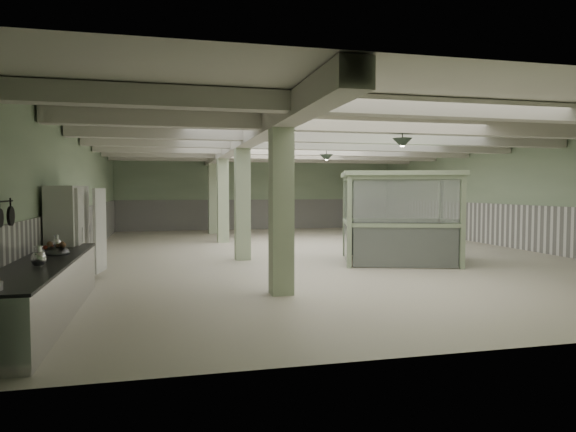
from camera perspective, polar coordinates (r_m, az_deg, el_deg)
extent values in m
plane|color=silver|center=(16.38, 3.11, -4.11)|extent=(20.00, 20.00, 0.00)
cube|color=silver|center=(16.33, 3.15, 8.53)|extent=(14.00, 20.00, 0.02)
cube|color=#9EB591|center=(25.99, -3.24, 2.50)|extent=(14.00, 0.02, 3.60)
cube|color=#9EB591|center=(7.28, 26.45, 0.91)|extent=(14.00, 0.02, 3.60)
cube|color=#9EB591|center=(15.74, -22.09, 1.96)|extent=(0.02, 20.00, 3.60)
cube|color=#9EB591|center=(19.47, 23.28, 2.09)|extent=(0.02, 20.00, 3.60)
cube|color=white|center=(15.79, -21.93, -1.85)|extent=(0.05, 19.90, 1.50)
cube|color=white|center=(19.49, 23.16, -0.99)|extent=(0.05, 19.90, 1.50)
cube|color=white|center=(26.00, -3.22, 0.18)|extent=(13.90, 0.05, 1.50)
cube|color=beige|center=(15.78, -5.67, 7.91)|extent=(0.45, 19.90, 0.40)
cube|color=beige|center=(9.43, 16.67, 11.38)|extent=(13.90, 0.35, 0.32)
cube|color=beige|center=(11.64, 10.37, 9.83)|extent=(13.90, 0.35, 0.32)
cube|color=beige|center=(13.95, 6.14, 8.72)|extent=(13.90, 0.35, 0.32)
cube|color=beige|center=(16.32, 3.14, 7.90)|extent=(13.90, 0.35, 0.32)
cube|color=beige|center=(18.72, 0.92, 7.27)|extent=(13.90, 0.35, 0.32)
cube|color=beige|center=(21.14, -0.79, 6.78)|extent=(13.90, 0.35, 0.32)
cube|color=beige|center=(23.58, -2.15, 6.39)|extent=(13.90, 0.35, 0.32)
cube|color=#B2C59F|center=(9.82, -0.76, 1.68)|extent=(0.42, 0.42, 3.60)
cube|color=#B2C59F|center=(14.73, -5.10, 2.11)|extent=(0.42, 0.42, 3.60)
cube|color=#B2C59F|center=(19.69, -7.26, 2.32)|extent=(0.42, 0.42, 3.60)
cube|color=#B2C59F|center=(23.67, -8.33, 2.42)|extent=(0.42, 0.42, 3.60)
cylinder|color=black|center=(8.28, -29.36, 1.40)|extent=(0.02, 1.20, 0.02)
cone|color=#29372C|center=(11.82, 12.59, 7.90)|extent=(0.44, 0.44, 0.22)
cone|color=#29372C|center=(16.91, 4.28, 6.46)|extent=(0.44, 0.44, 0.22)
cone|color=#29372C|center=(21.72, 0.20, 5.70)|extent=(0.44, 0.44, 0.22)
cube|color=silver|center=(8.91, -25.64, -7.55)|extent=(0.89, 5.27, 0.88)
cube|color=black|center=(8.84, -25.70, -4.68)|extent=(0.93, 5.31, 0.04)
cylinder|color=black|center=(8.06, -29.40, -0.20)|extent=(0.04, 0.26, 0.26)
cylinder|color=black|center=(8.58, -28.43, 0.00)|extent=(0.04, 0.29, 0.29)
cube|color=silver|center=(11.78, -23.19, -2.26)|extent=(0.54, 2.17, 1.99)
cube|color=silver|center=(11.24, -22.09, -2.48)|extent=(0.06, 0.81, 1.89)
cube|color=silver|center=(12.30, -20.80, -2.00)|extent=(0.19, 0.81, 1.89)
cube|color=silver|center=(11.24, -21.89, -2.48)|extent=(0.02, 0.05, 0.30)
cube|color=silver|center=(12.22, -21.22, -2.04)|extent=(0.02, 0.05, 0.30)
cube|color=#94A987|center=(13.22, 6.84, -0.65)|extent=(0.15, 0.15, 2.38)
cube|color=#94A987|center=(15.59, 6.35, -0.09)|extent=(0.15, 0.15, 2.38)
cube|color=#94A987|center=(13.68, 18.86, -0.67)|extent=(0.15, 0.15, 2.38)
cube|color=#94A987|center=(15.98, 16.62, -0.12)|extent=(0.15, 0.15, 2.38)
cube|color=#94A987|center=(14.53, 12.25, 4.56)|extent=(3.74, 3.43, 0.12)
cube|color=silver|center=(13.43, 12.92, -3.38)|extent=(2.55, 0.84, 1.05)
cube|color=silver|center=(13.35, 12.98, 1.87)|extent=(2.55, 0.84, 1.22)
cube|color=silver|center=(15.77, 11.52, -2.43)|extent=(2.55, 0.84, 1.05)
cube|color=silver|center=(15.70, 11.57, 2.04)|extent=(2.55, 0.84, 1.22)
cube|color=silver|center=(14.46, 6.56, -2.88)|extent=(0.70, 2.10, 1.05)
cube|color=silver|center=(14.38, 6.59, 2.00)|extent=(0.70, 2.10, 1.22)
cube|color=silver|center=(14.88, 17.61, -2.83)|extent=(0.70, 2.10, 1.05)
cube|color=silver|center=(14.81, 17.69, 1.91)|extent=(0.70, 2.10, 1.22)
cube|color=#666655|center=(15.91, 17.44, -2.38)|extent=(0.51, 0.61, 1.14)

